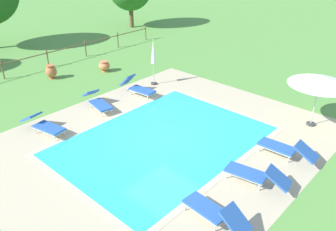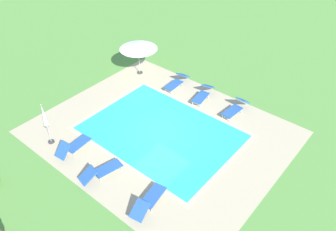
% 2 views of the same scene
% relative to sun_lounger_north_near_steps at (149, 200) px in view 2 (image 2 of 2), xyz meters
% --- Properties ---
extents(ground_plane, '(160.00, 160.00, 0.00)m').
position_rel_sun_lounger_north_near_steps_xyz_m(ground_plane, '(2.74, -3.93, -0.36)').
color(ground_plane, '#599342').
extents(pool_deck_paving, '(12.58, 10.43, 0.01)m').
position_rel_sun_lounger_north_near_steps_xyz_m(pool_deck_paving, '(2.74, -3.93, -0.35)').
color(pool_deck_paving, '#BCAD8E').
rests_on(pool_deck_paving, ground).
extents(swimming_pool_water, '(7.79, 5.64, 0.01)m').
position_rel_sun_lounger_north_near_steps_xyz_m(swimming_pool_water, '(2.74, -3.93, -0.35)').
color(swimming_pool_water, '#2DB7C6').
rests_on(swimming_pool_water, ground).
extents(pool_coping_rim, '(8.27, 6.12, 0.01)m').
position_rel_sun_lounger_north_near_steps_xyz_m(pool_coping_rim, '(2.74, -3.93, -0.35)').
color(pool_coping_rim, beige).
rests_on(pool_coping_rim, ground).
extents(sun_lounger_north_near_steps, '(0.95, 2.13, 0.73)m').
position_rel_sun_lounger_north_near_steps_xyz_m(sun_lounger_north_near_steps, '(0.00, 0.00, 0.00)').
color(sun_lounger_north_near_steps, '#2856A8').
rests_on(sun_lounger_north_near_steps, ground).
extents(sun_lounger_north_mid, '(0.71, 2.08, 0.75)m').
position_rel_sun_lounger_north_near_steps_xyz_m(sun_lounger_north_mid, '(4.86, -7.88, 0.00)').
color(sun_lounger_north_mid, '#2856A8').
rests_on(sun_lounger_north_mid, ground).
extents(sun_lounger_north_far, '(0.79, 1.97, 0.93)m').
position_rel_sun_lounger_north_near_steps_xyz_m(sun_lounger_north_far, '(5.08, -0.05, 0.03)').
color(sun_lounger_north_far, '#2856A8').
rests_on(sun_lounger_north_far, ground).
extents(sun_lounger_north_end, '(0.74, 2.05, 0.81)m').
position_rel_sun_lounger_north_near_steps_xyz_m(sun_lounger_north_end, '(0.57, -7.87, 0.01)').
color(sun_lounger_north_end, '#2856A8').
rests_on(sun_lounger_north_end, ground).
extents(sun_lounger_south_near_corner, '(1.01, 2.12, 0.77)m').
position_rel_sun_lounger_north_near_steps_xyz_m(sun_lounger_south_near_corner, '(2.77, 0.15, 0.01)').
color(sun_lounger_south_near_corner, '#2856A8').
rests_on(sun_lounger_south_near_corner, ground).
extents(sun_lounger_south_mid, '(0.93, 2.12, 0.76)m').
position_rel_sun_lounger_north_near_steps_xyz_m(sun_lounger_south_mid, '(2.81, -7.85, 0.00)').
color(sun_lounger_south_mid, '#2856A8').
rests_on(sun_lounger_south_mid, ground).
extents(patio_umbrella_open_foreground, '(2.46, 2.46, 2.22)m').
position_rel_sun_lounger_north_near_steps_xyz_m(patio_umbrella_open_foreground, '(7.83, -7.64, 1.63)').
color(patio_umbrella_open_foreground, '#383838').
rests_on(patio_umbrella_open_foreground, ground).
extents(patio_umbrella_closed_row_west, '(0.32, 0.32, 2.44)m').
position_rel_sun_lounger_north_near_steps_xyz_m(patio_umbrella_closed_row_west, '(6.57, 0.31, 1.25)').
color(patio_umbrella_closed_row_west, '#383838').
rests_on(patio_umbrella_closed_row_west, ground).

